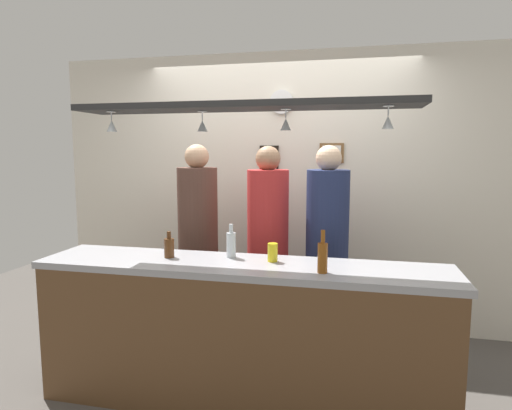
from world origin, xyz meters
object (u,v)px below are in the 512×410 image
Objects in this scene: bottle_beer_amber_tall at (323,256)px; bottle_beer_brown_stubby at (169,247)px; drink_can at (273,252)px; person_left_brown_shirt at (198,225)px; picture_frame_crest at (269,159)px; wall_clock at (282,102)px; person_middle_red_shirt at (268,229)px; person_right_navy_shirt at (327,231)px; picture_frame_upper_small at (332,153)px; bottle_soda_clear at (231,244)px.

bottle_beer_brown_stubby is (-1.05, 0.15, -0.03)m from bottle_beer_amber_tall.
bottle_beer_amber_tall is 0.39m from drink_can.
person_left_brown_shirt reaches higher than picture_frame_crest.
person_left_brown_shirt is 7.90× the size of wall_clock.
picture_frame_crest reaches higher than person_middle_red_shirt.
bottle_beer_amber_tall is (0.03, -0.90, 0.01)m from person_right_navy_shirt.
bottle_beer_amber_tall is at bearing -71.58° from wall_clock.
picture_frame_upper_small is at bearing 52.22° from person_middle_red_shirt.
person_right_navy_shirt is 9.60× the size of bottle_beer_brown_stubby.
person_right_navy_shirt is 6.65× the size of picture_frame_crest.
bottle_beer_amber_tall is 1.00× the size of picture_frame_crest.
drink_can is at bearing -42.23° from person_left_brown_shirt.
bottle_beer_brown_stubby is at bearing -125.65° from person_middle_red_shirt.
person_right_navy_shirt reaches higher than bottle_soda_clear.
bottle_beer_brown_stubby is at bearing -126.62° from picture_frame_upper_small.
bottle_beer_amber_tall is at bearing -30.00° from drink_can.
picture_frame_upper_small is at bearing 53.38° from bottle_beer_brown_stubby.
bottle_soda_clear is at bearing -132.98° from person_right_navy_shirt.
picture_frame_crest reaches higher than bottle_beer_amber_tall.
picture_frame_crest is (-0.11, 0.61, 0.56)m from person_middle_red_shirt.
bottle_beer_brown_stubby is at bearing -111.88° from wall_clock.
person_left_brown_shirt is 1.09m from person_right_navy_shirt.
wall_clock is (0.62, 0.61, 1.08)m from person_left_brown_shirt.
drink_can is at bearing 150.00° from bottle_beer_amber_tall.
person_left_brown_shirt is at bearing 180.00° from person_right_navy_shirt.
picture_frame_crest is (-0.59, 0.61, 0.56)m from person_right_navy_shirt.
person_middle_red_shirt is at bearing 54.35° from bottle_beer_brown_stubby.
person_right_navy_shirt is at bearing -89.23° from picture_frame_upper_small.
picture_frame_crest is (-0.62, 1.52, 0.54)m from bottle_beer_amber_tall.
picture_frame_crest is at bearing 112.21° from bottle_beer_amber_tall.
picture_frame_upper_small is at bearing 0.76° from wall_clock.
picture_frame_upper_small is (0.30, 1.32, 0.64)m from drink_can.
bottle_beer_amber_tall is at bearing -67.79° from picture_frame_crest.
bottle_beer_brown_stubby is at bearing 171.79° from bottle_beer_amber_tall.
picture_frame_upper_small reaches higher than person_left_brown_shirt.
bottle_beer_amber_tall is 1.73m from picture_frame_crest.
picture_frame_crest is (0.43, 1.37, 0.57)m from bottle_beer_brown_stubby.
bottle_beer_amber_tall is 1.06m from bottle_beer_brown_stubby.
picture_frame_crest is at bearing 134.06° from person_right_navy_shirt.
wall_clock is (0.13, 1.26, 1.08)m from bottle_soda_clear.
person_left_brown_shirt is at bearing -150.51° from picture_frame_upper_small.
person_middle_red_shirt is 0.67m from bottle_soda_clear.
person_right_navy_shirt is at bearing 47.02° from bottle_soda_clear.
person_right_navy_shirt is at bearing -0.00° from person_middle_red_shirt.
person_right_navy_shirt is 0.77m from drink_can.
person_middle_red_shirt is 0.48m from person_right_navy_shirt.
bottle_soda_clear is (-0.13, -0.65, 0.01)m from person_middle_red_shirt.
person_right_navy_shirt is (1.09, -0.00, -0.01)m from person_left_brown_shirt.
wall_clock is at bearing -3.07° from picture_frame_crest.
picture_frame_upper_small is (-0.03, 1.52, 0.60)m from bottle_beer_amber_tall.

